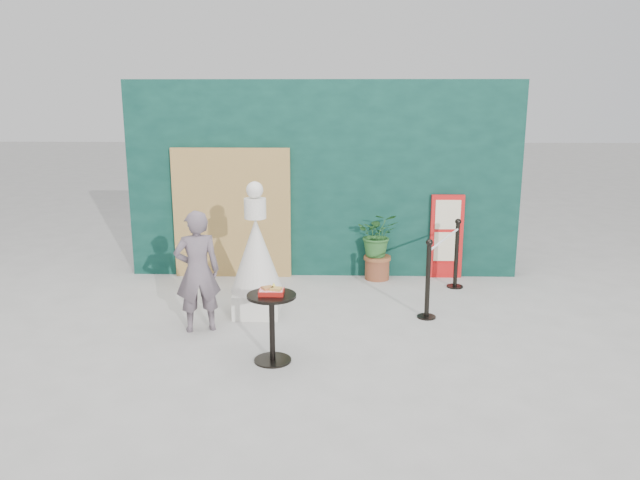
% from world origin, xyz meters
% --- Properties ---
extents(ground, '(60.00, 60.00, 0.00)m').
position_xyz_m(ground, '(0.00, 0.00, 0.00)').
color(ground, '#ADAAA5').
rests_on(ground, ground).
extents(back_wall, '(6.00, 0.30, 3.00)m').
position_xyz_m(back_wall, '(0.00, 3.15, 1.50)').
color(back_wall, '#092C26').
rests_on(back_wall, ground).
extents(bamboo_fence, '(1.80, 0.08, 2.00)m').
position_xyz_m(bamboo_fence, '(-1.40, 2.94, 1.00)').
color(bamboo_fence, tan).
rests_on(bamboo_fence, ground).
extents(woman, '(0.62, 0.51, 1.48)m').
position_xyz_m(woman, '(-1.44, 0.65, 0.74)').
color(woman, '#665761').
rests_on(woman, ground).
extents(menu_board, '(0.50, 0.07, 1.30)m').
position_xyz_m(menu_board, '(1.90, 2.95, 0.65)').
color(menu_board, red).
rests_on(menu_board, ground).
extents(statue, '(0.68, 0.68, 1.74)m').
position_xyz_m(statue, '(-0.81, 1.22, 0.71)').
color(statue, silver).
rests_on(statue, ground).
extents(cafe_table, '(0.52, 0.52, 0.75)m').
position_xyz_m(cafe_table, '(-0.47, -0.23, 0.50)').
color(cafe_table, black).
rests_on(cafe_table, ground).
extents(food_basket, '(0.26, 0.19, 0.11)m').
position_xyz_m(food_basket, '(-0.47, -0.23, 0.79)').
color(food_basket, '#A91712').
rests_on(food_basket, cafe_table).
extents(planter, '(0.62, 0.53, 1.05)m').
position_xyz_m(planter, '(0.84, 2.84, 0.61)').
color(planter, brown).
rests_on(planter, ground).
extents(stanchion_barrier, '(0.84, 1.54, 1.03)m').
position_xyz_m(stanchion_barrier, '(1.66, 1.80, 0.49)').
color(stanchion_barrier, black).
rests_on(stanchion_barrier, ground).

